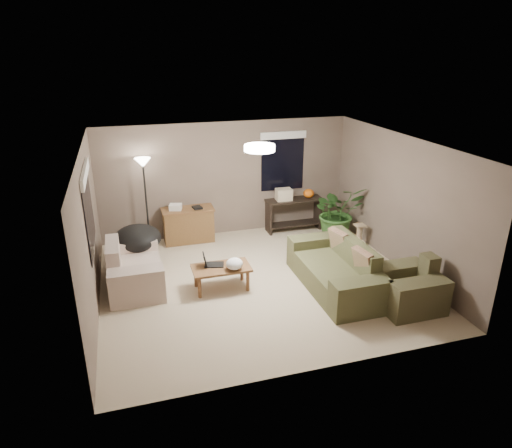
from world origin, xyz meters
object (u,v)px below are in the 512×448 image
object	(u,v)px
main_sofa	(336,272)
desk	(188,225)
floor_lamp	(144,173)
coffee_table	(221,270)
houseplant	(337,217)
console_table	(294,212)
papasan_chair	(138,242)
loveseat	(133,270)
cat_scratching_post	(359,237)
armchair	(408,289)

from	to	relation	value
main_sofa	desk	xyz separation A→B (m)	(-2.17, 2.77, 0.08)
desk	floor_lamp	world-z (taller)	floor_lamp
coffee_table	floor_lamp	size ratio (longest dim) A/B	0.52
desk	houseplant	size ratio (longest dim) A/B	0.91
coffee_table	console_table	size ratio (longest dim) A/B	0.77
papasan_chair	houseplant	distance (m)	4.26
loveseat	console_table	bearing A→B (deg)	24.41
houseplant	cat_scratching_post	world-z (taller)	houseplant
coffee_table	papasan_chair	size ratio (longest dim) A/B	0.94
main_sofa	houseplant	size ratio (longest dim) A/B	1.82
armchair	desk	distance (m)	4.73
floor_lamp	armchair	bearing A→B (deg)	-43.04
floor_lamp	papasan_chair	bearing A→B (deg)	-107.66
loveseat	cat_scratching_post	xyz separation A→B (m)	(4.63, 0.36, -0.08)
loveseat	floor_lamp	xyz separation A→B (m)	(0.40, 1.63, 1.30)
console_table	cat_scratching_post	world-z (taller)	console_table
desk	console_table	world-z (taller)	same
papasan_chair	houseplant	size ratio (longest dim) A/B	0.88
cat_scratching_post	papasan_chair	bearing A→B (deg)	174.17
coffee_table	cat_scratching_post	bearing A→B (deg)	16.27
houseplant	console_table	bearing A→B (deg)	137.38
armchair	houseplant	world-z (taller)	houseplant
loveseat	houseplant	size ratio (longest dim) A/B	1.32
main_sofa	houseplant	distance (m)	2.28
main_sofa	cat_scratching_post	xyz separation A→B (m)	(1.23, 1.44, -0.08)
desk	main_sofa	bearing A→B (deg)	-51.97
desk	papasan_chair	size ratio (longest dim) A/B	1.03
loveseat	floor_lamp	bearing A→B (deg)	76.39
loveseat	houseplant	world-z (taller)	houseplant
papasan_chair	floor_lamp	bearing A→B (deg)	72.34
coffee_table	desk	xyz separation A→B (m)	(-0.22, 2.25, 0.02)
loveseat	cat_scratching_post	world-z (taller)	loveseat
console_table	papasan_chair	bearing A→B (deg)	-166.62
loveseat	houseplant	distance (m)	4.51
desk	console_table	bearing A→B (deg)	-0.82
desk	houseplant	bearing A→B (deg)	-12.96
armchair	cat_scratching_post	xyz separation A→B (m)	(0.39, 2.32, -0.08)
armchair	houseplant	distance (m)	2.93
papasan_chair	cat_scratching_post	xyz separation A→B (m)	(4.49, -0.46, -0.25)
floor_lamp	cat_scratching_post	xyz separation A→B (m)	(4.23, -1.27, -1.38)
desk	papasan_chair	bearing A→B (deg)	-141.66
main_sofa	desk	size ratio (longest dim) A/B	2.00
console_table	cat_scratching_post	size ratio (longest dim) A/B	2.60
floor_lamp	cat_scratching_post	world-z (taller)	floor_lamp
loveseat	coffee_table	size ratio (longest dim) A/B	1.60
desk	floor_lamp	distance (m)	1.48
console_table	desk	bearing A→B (deg)	179.18
main_sofa	houseplant	xyz separation A→B (m)	(1.00, 2.04, 0.18)
armchair	main_sofa	bearing A→B (deg)	133.67
houseplant	main_sofa	bearing A→B (deg)	-116.05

